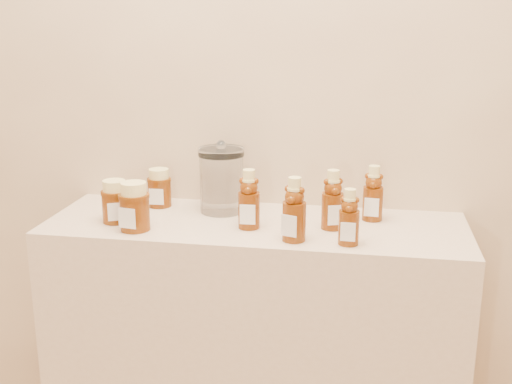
% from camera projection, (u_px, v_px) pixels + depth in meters
% --- Properties ---
extents(wall_back, '(3.50, 0.02, 2.70)m').
position_uv_depth(wall_back, '(267.00, 58.00, 1.90)').
color(wall_back, tan).
rests_on(wall_back, ground).
extents(display_table, '(1.20, 0.40, 0.90)m').
position_uv_depth(display_table, '(255.00, 362.00, 1.96)').
color(display_table, '#C8AE92').
rests_on(display_table, ground).
extents(bear_bottle_back_left, '(0.07, 0.07, 0.19)m').
position_uv_depth(bear_bottle_back_left, '(249.00, 195.00, 1.77)').
color(bear_bottle_back_left, '#562206').
rests_on(bear_bottle_back_left, display_table).
extents(bear_bottle_back_mid, '(0.08, 0.08, 0.19)m').
position_uv_depth(bear_bottle_back_mid, '(333.00, 196.00, 1.76)').
color(bear_bottle_back_mid, '#562206').
rests_on(bear_bottle_back_mid, display_table).
extents(bear_bottle_back_right, '(0.07, 0.07, 0.18)m').
position_uv_depth(bear_bottle_back_right, '(373.00, 190.00, 1.84)').
color(bear_bottle_back_right, '#562206').
rests_on(bear_bottle_back_right, display_table).
extents(bear_bottle_front_left, '(0.08, 0.08, 0.19)m').
position_uv_depth(bear_bottle_front_left, '(294.00, 205.00, 1.67)').
color(bear_bottle_front_left, '#562206').
rests_on(bear_bottle_front_left, display_table).
extents(bear_bottle_front_right, '(0.06, 0.06, 0.17)m').
position_uv_depth(bear_bottle_front_right, '(349.00, 213.00, 1.64)').
color(bear_bottle_front_right, '#562206').
rests_on(bear_bottle_front_right, display_table).
extents(honey_jar_left, '(0.10, 0.10, 0.12)m').
position_uv_depth(honey_jar_left, '(115.00, 201.00, 1.83)').
color(honey_jar_left, '#562206').
rests_on(honey_jar_left, display_table).
extents(honey_jar_back, '(0.08, 0.08, 0.12)m').
position_uv_depth(honey_jar_back, '(159.00, 188.00, 1.98)').
color(honey_jar_back, '#562206').
rests_on(honey_jar_back, display_table).
extents(honey_jar_front, '(0.10, 0.10, 0.14)m').
position_uv_depth(honey_jar_front, '(134.00, 206.00, 1.76)').
color(honey_jar_front, '#562206').
rests_on(honey_jar_front, display_table).
extents(glass_canister, '(0.18, 0.18, 0.21)m').
position_uv_depth(glass_canister, '(222.00, 177.00, 1.91)').
color(glass_canister, white).
rests_on(glass_canister, display_table).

